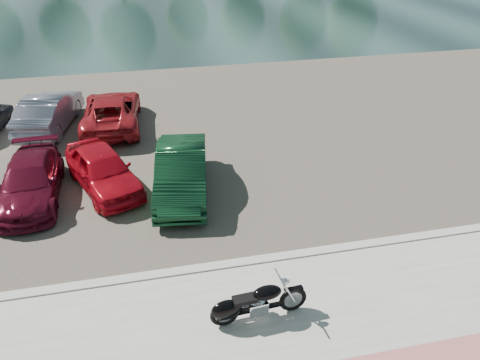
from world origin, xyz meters
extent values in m
plane|color=#595447|center=(0.00, 0.00, 0.00)|extent=(200.00, 200.00, 0.00)
cube|color=#A09D97|center=(0.00, -1.00, 0.05)|extent=(60.00, 6.00, 0.10)
cube|color=#A09D97|center=(0.00, 2.00, 0.07)|extent=(60.00, 0.30, 0.14)
cube|color=#474139|center=(0.00, 11.00, 0.02)|extent=(60.00, 18.00, 0.04)
cube|color=#162929|center=(0.00, 40.00, 0.00)|extent=(120.00, 40.00, 0.00)
torus|color=black|center=(0.92, 0.09, 0.44)|extent=(0.69, 0.16, 0.68)
torus|color=black|center=(-0.73, -0.02, 0.44)|extent=(0.69, 0.16, 0.68)
cylinder|color=#B2B2B7|center=(0.92, 0.09, 0.44)|extent=(0.46, 0.09, 0.46)
cylinder|color=#B2B2B7|center=(-0.73, -0.02, 0.44)|extent=(0.46, 0.09, 0.46)
cylinder|color=silver|center=(0.79, -0.02, 0.74)|extent=(0.33, 0.07, 0.63)
cylinder|color=silver|center=(0.77, 0.18, 0.74)|extent=(0.33, 0.07, 0.63)
cylinder|color=silver|center=(0.59, 0.06, 1.13)|extent=(0.09, 0.75, 0.04)
sphere|color=silver|center=(0.69, 0.07, 1.05)|extent=(0.17, 0.17, 0.16)
sphere|color=silver|center=(0.76, 0.08, 1.05)|extent=(0.12, 0.12, 0.11)
cube|color=black|center=(0.92, 0.09, 0.75)|extent=(0.46, 0.17, 0.06)
cube|color=black|center=(0.10, 0.03, 0.38)|extent=(1.20, 0.18, 0.08)
cube|color=silver|center=(0.05, 0.03, 0.45)|extent=(0.47, 0.35, 0.34)
cylinder|color=silver|center=(0.15, 0.03, 0.65)|extent=(0.26, 0.20, 0.27)
cylinder|color=silver|center=(-0.05, 0.02, 0.65)|extent=(0.26, 0.20, 0.27)
ellipsoid|color=black|center=(0.28, 0.04, 0.82)|extent=(0.70, 0.40, 0.32)
cube|color=black|center=(-0.25, 0.01, 0.76)|extent=(0.57, 0.32, 0.10)
ellipsoid|color=black|center=(-0.68, -0.02, 0.56)|extent=(0.75, 0.38, 0.50)
cube|color=black|center=(-0.73, -0.02, 0.49)|extent=(0.41, 0.21, 0.30)
cylinder|color=silver|center=(-0.26, 0.17, 0.32)|extent=(1.10, 0.16, 0.09)
cylinder|color=silver|center=(-0.26, 0.17, 0.40)|extent=(1.10, 0.16, 0.09)
cylinder|color=#B2B2B7|center=(-0.04, -0.16, 0.23)|extent=(0.03, 0.14, 0.22)
imported|color=#540C1F|center=(-5.85, 6.71, 0.68)|extent=(1.90, 4.47, 1.29)
imported|color=red|center=(-3.57, 6.89, 0.74)|extent=(3.04, 4.42, 1.40)
imported|color=#0D331B|center=(-1.01, 6.04, 0.81)|extent=(2.26, 4.83, 1.53)
imported|color=slate|center=(-5.96, 12.51, 0.81)|extent=(2.51, 4.90, 1.54)
imported|color=#A71B23|center=(-3.37, 12.15, 0.74)|extent=(2.54, 5.14, 1.40)
camera|label=1|loc=(-2.01, -7.46, 8.38)|focal=35.00mm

